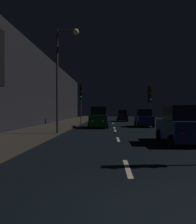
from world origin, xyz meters
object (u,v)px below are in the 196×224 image
(streetlamp_overhead, at_px, (63,66))
(car_approaching_headlights, at_px, (99,118))
(car_parked_right_near, at_px, (180,126))
(car_distant_taillights, at_px, (122,116))
(traffic_light_far_left, at_px, (81,96))
(car_parked_right_far, at_px, (144,119))
(traffic_light_far_right, at_px, (150,97))

(streetlamp_overhead, distance_m, car_approaching_headlights, 8.90)
(car_parked_right_near, bearing_deg, car_distant_taillights, 3.81)
(car_parked_right_near, bearing_deg, traffic_light_far_left, 25.73)
(traffic_light_far_left, bearing_deg, car_distant_taillights, 144.87)
(streetlamp_overhead, relative_size, car_parked_right_near, 1.88)
(car_approaching_headlights, distance_m, car_distant_taillights, 14.63)
(car_parked_right_far, bearing_deg, car_approaching_headlights, 107.15)
(traffic_light_far_left, relative_size, car_parked_right_far, 1.31)
(traffic_light_far_left, relative_size, car_approaching_headlights, 1.16)
(streetlamp_overhead, relative_size, car_approaching_headlights, 1.76)
(car_parked_right_far, bearing_deg, car_distant_taillights, 7.58)
(traffic_light_far_right, relative_size, car_distant_taillights, 1.21)
(traffic_light_far_left, xyz_separation_m, car_parked_right_far, (7.63, -3.18, -2.88))
(car_approaching_headlights, xyz_separation_m, car_parked_right_far, (5.08, 1.57, -0.12))
(streetlamp_overhead, distance_m, car_parked_right_near, 9.22)
(traffic_light_far_left, bearing_deg, traffic_light_far_right, 71.65)
(streetlamp_overhead, height_order, car_parked_right_near, streetlamp_overhead)
(traffic_light_far_right, relative_size, car_parked_right_far, 1.19)
(streetlamp_overhead, distance_m, car_parked_right_far, 12.47)
(traffic_light_far_left, height_order, car_parked_right_near, traffic_light_far_left)
(car_distant_taillights, height_order, car_parked_right_near, car_parked_right_near)
(traffic_light_far_right, bearing_deg, traffic_light_far_left, -118.95)
(traffic_light_far_right, distance_m, car_parked_right_far, 2.77)
(car_distant_taillights, bearing_deg, traffic_light_far_left, 147.90)
(car_parked_right_far, bearing_deg, traffic_light_far_right, -42.76)
(traffic_light_far_left, distance_m, car_approaching_headlights, 6.06)
(streetlamp_overhead, bearing_deg, car_parked_right_near, -25.67)
(car_approaching_headlights, distance_m, car_parked_right_far, 5.32)
(car_parked_right_far, xyz_separation_m, car_distant_taillights, (-1.69, 12.66, -0.02))
(traffic_light_far_left, relative_size, streetlamp_overhead, 0.66)
(traffic_light_far_right, bearing_deg, car_parked_right_near, -17.04)
(car_distant_taillights, bearing_deg, car_approaching_headlights, 166.58)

